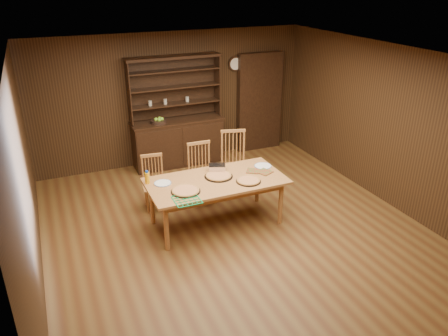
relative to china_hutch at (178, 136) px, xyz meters
name	(u,v)px	position (x,y,z in m)	size (l,w,h in m)	color
floor	(234,229)	(0.00, -2.75, -0.60)	(6.00, 6.00, 0.00)	brown
room_shell	(235,132)	(0.00, -2.75, 0.98)	(6.00, 6.00, 6.00)	white
china_hutch	(178,136)	(0.00, 0.00, 0.00)	(1.84, 0.52, 2.17)	#311C10
doorway	(259,102)	(1.90, 0.15, 0.45)	(1.00, 0.18, 2.10)	#311C10
wall_clock	(235,64)	(1.35, 0.20, 1.30)	(0.30, 0.05, 0.30)	#311C10
dining_table	(216,184)	(-0.18, -2.48, 0.08)	(2.07, 1.04, 0.75)	#B77F3F
chair_left	(154,180)	(-0.92, -1.56, -0.12)	(0.41, 0.40, 0.91)	#C47D43
chair_center	(201,170)	(-0.12, -1.64, -0.05)	(0.44, 0.42, 1.03)	#C47D43
chair_right	(234,160)	(0.54, -1.54, 0.00)	(0.56, 0.54, 1.12)	#C47D43
pizza_left	(186,191)	(-0.73, -2.67, 0.17)	(0.42, 0.42, 0.04)	black
pizza_right	(248,181)	(0.24, -2.73, 0.17)	(0.37, 0.37, 0.04)	black
pizza_center	(219,176)	(-0.11, -2.39, 0.17)	(0.43, 0.43, 0.04)	black
cooling_rack	(187,200)	(-0.80, -2.91, 0.16)	(0.34, 0.34, 0.02)	#0B9B50
plate_left	(163,183)	(-0.96, -2.29, 0.16)	(0.26, 0.26, 0.02)	white
plate_right	(263,166)	(0.70, -2.32, 0.16)	(0.28, 0.28, 0.02)	white
foil_dish	(217,168)	(-0.05, -2.19, 0.21)	(0.26, 0.19, 0.10)	white
juice_bottle	(147,178)	(-1.16, -2.18, 0.25)	(0.07, 0.07, 0.20)	#FFB00D
pot_holder_a	(265,172)	(0.61, -2.53, 0.16)	(0.21, 0.21, 0.02)	#B01418
pot_holder_b	(253,171)	(0.46, -2.43, 0.16)	(0.19, 0.19, 0.01)	#B01418
fruit_bowl	(159,121)	(-0.39, -0.07, 0.39)	(0.30, 0.30, 0.12)	black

